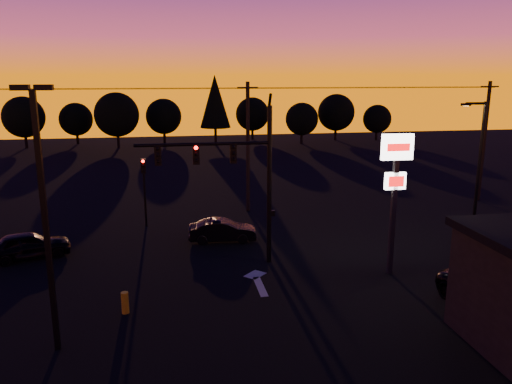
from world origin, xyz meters
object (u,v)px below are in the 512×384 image
secondary_signal (144,182)px  car_left (28,245)px  traffic_signal_mast (237,169)px  streetlight (478,165)px  pylon_sign (396,174)px  bollard (125,303)px  parking_lot_light (44,205)px  car_mid (222,230)px  suv_parked (503,295)px

secondary_signal → car_left: 7.87m
traffic_signal_mast → secondary_signal: traffic_signal_mast is taller
streetlight → pylon_sign: bearing=-149.9°
bollard → pylon_sign: bearing=9.6°
traffic_signal_mast → car_left: 11.89m
parking_lot_light → car_mid: parking_lot_light is taller
secondary_signal → parking_lot_light: (-2.50, -14.49, 2.41)m
car_mid → car_left: bearing=99.7°
pylon_sign → car_mid: bearing=140.5°
traffic_signal_mast → secondary_signal: size_ratio=1.97×
streetlight → car_mid: (-14.41, 2.19, -3.78)m
traffic_signal_mast → bollard: traffic_signal_mast is taller
parking_lot_light → car_left: size_ratio=2.17×
car_left → car_mid: size_ratio=1.08×
secondary_signal → pylon_sign: bearing=-39.8°
pylon_sign → secondary_signal: bearing=140.2°
parking_lot_light → streetlight: bearing=21.7°
car_mid → bollard: bearing=154.0°
traffic_signal_mast → bollard: size_ratio=9.56×
bollard → car_left: (-5.51, 7.31, 0.27)m
suv_parked → secondary_signal: bearing=118.5°
pylon_sign → suv_parked: bearing=-59.4°
pylon_sign → car_mid: size_ratio=1.74×
pylon_sign → car_mid: 10.63m
car_mid → suv_parked: bearing=-132.3°
streetlight → car_left: size_ratio=1.90×
parking_lot_light → car_mid: 13.59m
traffic_signal_mast → parking_lot_light: bearing=-136.6°
parking_lot_light → traffic_signal_mast: bearing=43.4°
parking_lot_light → car_mid: (6.99, 10.69, -4.63)m
parking_lot_light → car_left: 11.24m
pylon_sign → suv_parked: (2.74, -4.64, -4.17)m
streetlight → traffic_signal_mast: bearing=-173.9°
traffic_signal_mast → streetlight: bearing=6.1°
pylon_sign → streetlight: streetlight is taller
traffic_signal_mast → streetlight: traffic_signal_mast is taller
traffic_signal_mast → bollard: 8.30m
pylon_sign → parking_lot_light: bearing=-162.8°
pylon_sign → bollard: pylon_sign is taller
traffic_signal_mast → car_mid: bearing=96.3°
bollard → suv_parked: size_ratio=0.17×
suv_parked → bollard: bearing=153.7°
secondary_signal → streetlight: (18.91, -5.99, 1.56)m
streetlight → bollard: bearing=-162.4°
secondary_signal → suv_parked: bearing=-44.8°
parking_lot_light → suv_parked: size_ratio=1.72×
traffic_signal_mast → car_mid: traffic_signal_mast is taller
traffic_signal_mast → parking_lot_light: 10.19m
bollard → traffic_signal_mast: bearing=41.1°
secondary_signal → car_mid: size_ratio=1.12×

